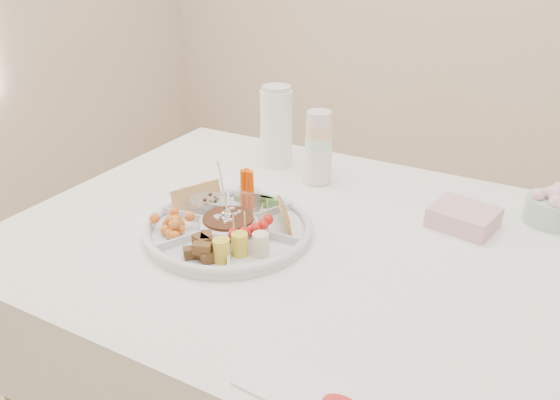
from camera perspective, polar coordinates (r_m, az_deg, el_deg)
The scene contains 14 objects.
dining_table at distance 1.47m, azimuth 5.59°, elevation -17.30°, with size 1.52×1.02×0.76m, color white.
party_tray at distance 1.26m, azimuth -5.40°, elevation -2.72°, with size 0.38×0.38×0.04m, color silver.
bean_dip at distance 1.25m, azimuth -5.41°, elevation -2.42°, with size 0.12×0.12×0.04m, color black.
tortillas at distance 1.25m, azimuth 0.52°, elevation -1.62°, with size 0.09×0.09×0.05m, color #A17028, non-canonical shape.
carrot_cucumber at distance 1.34m, azimuth -2.71°, elevation 1.26°, with size 0.11×0.11×0.10m, color #F64D00, non-canonical shape.
pita_raisins at distance 1.35m, azimuth -8.21°, elevation 0.28°, with size 0.12×0.12×0.06m, color #ECB15B, non-canonical shape.
cherries at distance 1.26m, azimuth -11.35°, elevation -2.39°, with size 0.11×0.11×0.04m, color #CC6E12, non-canonical shape.
granola_chunks at distance 1.16m, azimuth -8.65°, elevation -4.93°, with size 0.10×0.10×0.04m, color #573C17, non-canonical shape.
banana_tomato at distance 1.14m, azimuth -2.20°, elevation -3.70°, with size 0.11×0.11×0.09m, color #F1E669, non-canonical shape.
cup_stack at distance 1.49m, azimuth 4.04°, elevation 5.62°, with size 0.08×0.08×0.21m, color beige.
thermos at distance 1.60m, azimuth -0.39°, elevation 7.76°, with size 0.09×0.09×0.24m, color white.
flower_bowl at distance 1.45m, azimuth 26.66°, elevation -0.43°, with size 0.12×0.12×0.09m, color #A0DEB7.
napkin_stack at distance 1.36m, azimuth 18.64°, elevation -1.73°, with size 0.14×0.12×0.05m, color #DCA2AF.
placemat at distance 0.87m, azimuth 4.42°, elevation -20.12°, with size 0.27×0.09×0.01m, color white.
Camera 1 is at (0.39, -1.00, 1.38)m, focal length 35.00 mm.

